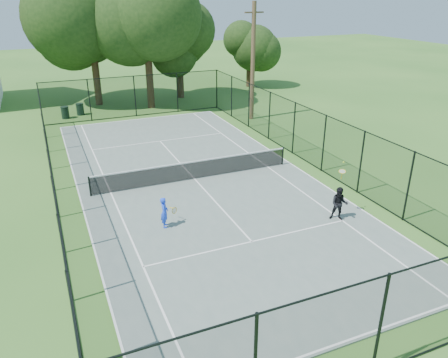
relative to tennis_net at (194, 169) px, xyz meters
name	(u,v)px	position (x,y,z in m)	size (l,w,h in m)	color
ground	(195,180)	(0.00, 0.00, -0.58)	(120.00, 120.00, 0.00)	#316322
tennis_court	(195,179)	(0.00, 0.00, -0.55)	(11.00, 24.00, 0.06)	slate
tennis_net	(194,169)	(0.00, 0.00, 0.00)	(10.08, 0.08, 0.95)	black
fence	(194,152)	(0.00, 0.00, 0.92)	(13.10, 26.10, 3.00)	black
tree_near_left	(91,27)	(-2.01, 17.77, 5.49)	(7.56, 7.56, 9.85)	#332114
tree_near_mid	(147,35)	(1.70, 15.14, 4.97)	(6.89, 6.89, 9.01)	#332114
tree_near_right	(179,44)	(4.99, 17.64, 3.91)	(5.12, 5.12, 7.07)	#332114
tree_far_right	(250,48)	(12.58, 19.58, 3.09)	(4.48, 4.48, 5.93)	#332114
trash_bin_left	(65,112)	(-4.93, 14.41, -0.13)	(0.58, 0.58, 0.88)	black
trash_bin_right	(80,109)	(-3.81, 15.00, -0.14)	(0.58, 0.58, 0.88)	black
utility_pole	(253,62)	(7.61, 9.00, 3.50)	(1.40, 0.30, 8.03)	#4C3823
player_blue	(165,212)	(-2.65, -4.02, 0.11)	(0.80, 0.53, 1.26)	blue
player_black	(339,204)	(4.00, -6.22, 0.19)	(0.87, 0.91, 2.35)	black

